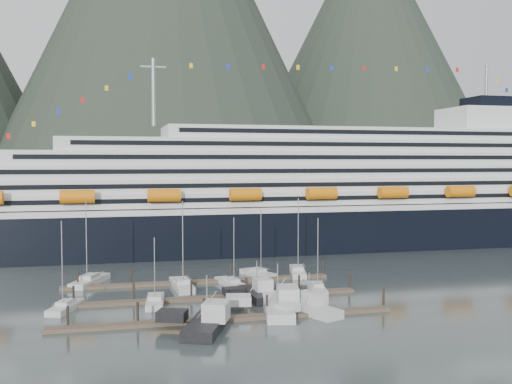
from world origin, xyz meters
TOP-DOWN VIEW (x-y plane):
  - ground at (0.00, 0.00)m, footprint 1600.00×1600.00m
  - mountains at (52.48, 588.54)m, footprint 870.00×440.00m
  - cruise_ship at (30.03, 54.94)m, footprint 210.00×30.40m
  - dock_near at (-4.93, -9.95)m, footprint 48.18×2.28m
  - dock_mid at (-4.93, 3.05)m, footprint 48.18×2.28m
  - dock_far at (-4.93, 16.05)m, footprint 48.18×2.28m
  - sailboat_a at (-27.00, 1.25)m, footprint 5.29×8.80m
  - sailboat_b at (-8.51, 12.49)m, footprint 3.39×11.26m
  - sailboat_c at (-13.90, 1.68)m, footprint 3.55×9.49m
  - sailboat_d at (0.18, 12.20)m, footprint 4.54×10.24m
  - sailboat_e at (-24.09, 19.99)m, footprint 7.19×11.27m
  - sailboat_f at (6.93, 19.99)m, footprint 5.83×8.80m
  - sailboat_g at (14.87, 19.99)m, footprint 5.34×11.30m
  - sailboat_h at (13.33, 4.60)m, footprint 4.24×8.97m
  - trawler_b at (-8.53, -13.86)m, footprint 10.68×12.83m
  - trawler_c at (3.04, -6.64)m, footprint 11.12×15.50m
  - trawler_d at (7.21, -8.85)m, footprint 9.40×11.29m
  - trawler_e at (2.04, 1.81)m, footprint 7.97×10.45m

SIDE VIEW (x-z plane):
  - ground at x=0.00m, z-range 0.00..0.00m
  - dock_near at x=-4.93m, z-range -1.29..1.91m
  - dock_mid at x=-4.93m, z-range -1.29..1.91m
  - dock_far at x=-4.93m, z-range -1.29..1.91m
  - sailboat_d at x=0.18m, z-range -5.89..6.68m
  - sailboat_c at x=-13.90m, z-range -5.03..5.83m
  - sailboat_h at x=13.33m, z-range -6.04..6.87m
  - sailboat_f at x=6.93m, z-range -6.23..7.06m
  - sailboat_a at x=-27.00m, z-range -6.44..7.28m
  - sailboat_g at x=14.87m, z-range -7.21..8.08m
  - sailboat_e at x=-24.09m, z-range -7.23..8.12m
  - sailboat_b at x=-8.51m, z-range -7.41..8.30m
  - trawler_d at x=7.21m, z-range -2.38..4.08m
  - trawler_e at x=2.04m, z-range -2.45..4.17m
  - trawler_c at x=3.04m, z-range -2.89..4.81m
  - trawler_b at x=-8.53m, z-range -3.01..4.97m
  - cruise_ship at x=30.03m, z-range -13.11..37.19m
  - mountains at x=52.48m, z-range -46.60..373.40m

